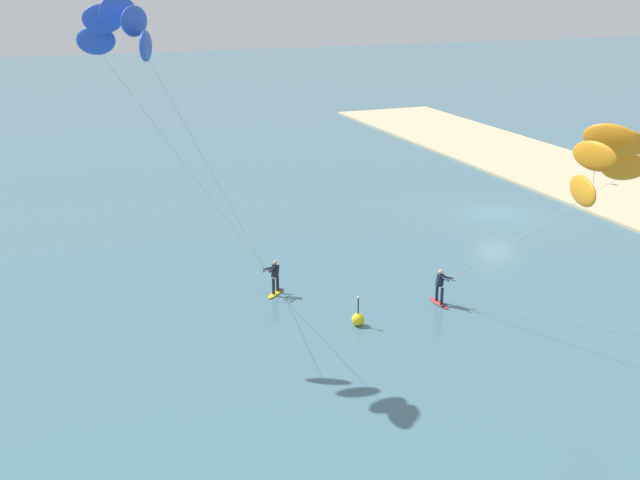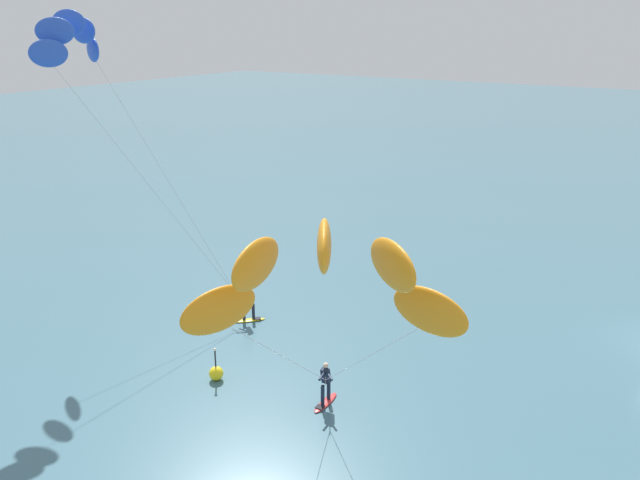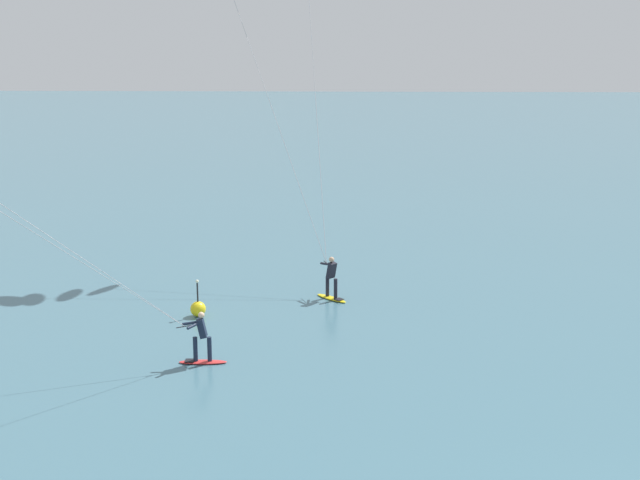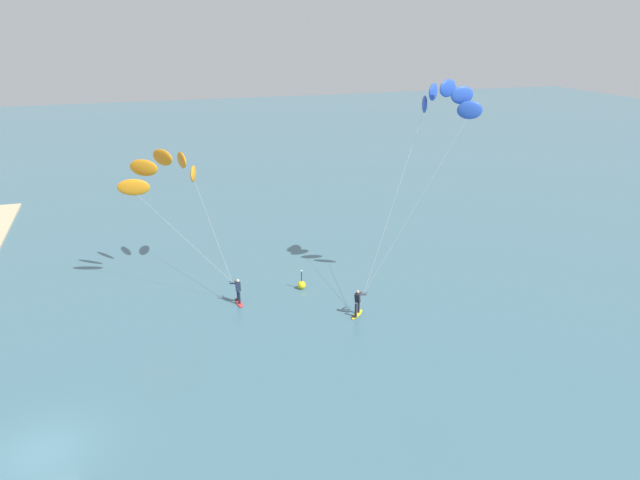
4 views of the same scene
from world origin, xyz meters
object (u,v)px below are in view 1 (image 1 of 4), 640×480
at_px(kitesurfer_mid_water, 128,42).
at_px(marker_buoy, 358,319).
at_px(kitesurfer_nearshore, 601,164).
at_px(beach_flag, 594,161).

relative_size(kitesurfer_mid_water, marker_buoy, 9.97).
distance_m(kitesurfer_nearshore, beach_flag, 28.54).
bearing_deg(marker_buoy, kitesurfer_nearshore, -121.37).
distance_m(kitesurfer_nearshore, marker_buoy, 11.80).
height_order(kitesurfer_mid_water, marker_buoy, kitesurfer_mid_water).
xyz_separation_m(kitesurfer_nearshore, beach_flag, (21.48, -17.87, -5.81)).
height_order(marker_buoy, beach_flag, beach_flag).
relative_size(kitesurfer_nearshore, marker_buoy, 6.61).
bearing_deg(beach_flag, kitesurfer_mid_water, 112.79).
height_order(kitesurfer_nearshore, beach_flag, kitesurfer_nearshore).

